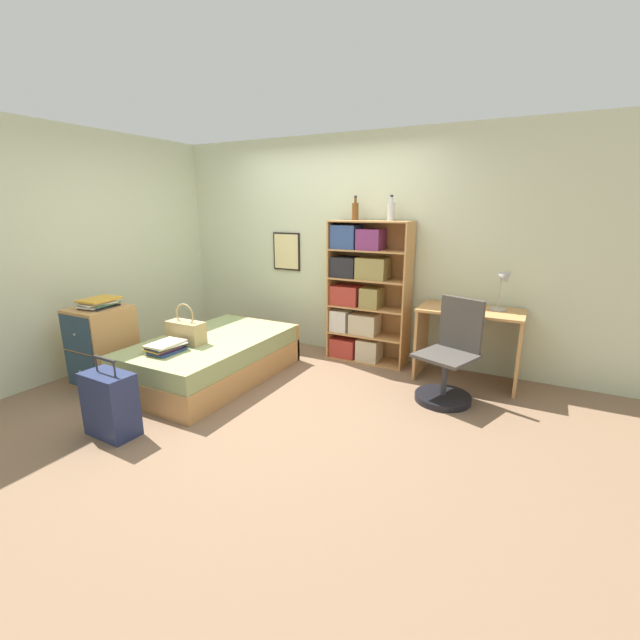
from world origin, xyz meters
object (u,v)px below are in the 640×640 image
(magazine_pile_on_dresser, at_px, (99,303))
(bookcase, at_px, (361,294))
(suitcase, at_px, (110,404))
(bed, at_px, (213,358))
(dresser, at_px, (102,345))
(bottle_brown, at_px, (391,211))
(desk_chair, at_px, (448,369))
(handbag, at_px, (186,331))
(bottle_green, at_px, (355,211))
(desk, at_px, (469,333))
(book_stack_on_bed, at_px, (166,347))
(desk_lamp, at_px, (505,281))

(magazine_pile_on_dresser, height_order, bookcase, bookcase)
(suitcase, bearing_deg, bed, 93.87)
(dresser, height_order, bookcase, bookcase)
(suitcase, relative_size, bottle_brown, 2.42)
(magazine_pile_on_dresser, relative_size, bottle_brown, 1.41)
(magazine_pile_on_dresser, relative_size, desk_chair, 0.40)
(bottle_brown, bearing_deg, suitcase, -117.93)
(handbag, bearing_deg, dresser, -154.87)
(bottle_green, distance_m, desk, 1.83)
(book_stack_on_bed, bearing_deg, desk_chair, 25.76)
(dresser, bearing_deg, bottle_green, 44.40)
(dresser, distance_m, bookcase, 2.83)
(bookcase, height_order, desk_lamp, bookcase)
(bottle_brown, bearing_deg, book_stack_on_bed, -129.84)
(suitcase, distance_m, bottle_green, 3.15)
(book_stack_on_bed, bearing_deg, desk, 34.55)
(bed, distance_m, desk_lamp, 3.09)
(bottle_green, xyz_separation_m, bottle_brown, (0.42, -0.00, 0.00))
(bookcase, distance_m, bottle_brown, 0.99)
(book_stack_on_bed, distance_m, suitcase, 0.80)
(bed, height_order, desk_lamp, desk_lamp)
(bed, relative_size, desk_lamp, 4.06)
(handbag, xyz_separation_m, dresser, (-0.80, -0.38, -0.16))
(book_stack_on_bed, relative_size, bottle_green, 1.40)
(bottle_green, bearing_deg, magazine_pile_on_dresser, -135.74)
(bed, height_order, bottle_brown, bottle_brown)
(bottle_green, bearing_deg, desk_lamp, -2.33)
(bed, bearing_deg, dresser, -146.42)
(bottle_brown, bearing_deg, bottle_green, 179.56)
(magazine_pile_on_dresser, bearing_deg, book_stack_on_bed, 3.41)
(bed, xyz_separation_m, book_stack_on_bed, (-0.08, -0.54, 0.27))
(bed, distance_m, bookcase, 1.81)
(suitcase, relative_size, dresser, 0.82)
(dresser, relative_size, magazine_pile_on_dresser, 2.09)
(bed, height_order, bookcase, bookcase)
(desk, height_order, desk_chair, desk_chair)
(suitcase, xyz_separation_m, dresser, (-1.01, 0.69, 0.14))
(bookcase, bearing_deg, handbag, -130.52)
(desk, height_order, desk_lamp, desk_lamp)
(bottle_green, xyz_separation_m, desk, (1.36, -0.15, -1.21))
(book_stack_on_bed, bearing_deg, magazine_pile_on_dresser, -176.59)
(suitcase, relative_size, desk_chair, 0.68)
(bookcase, bearing_deg, dresser, -138.02)
(bottle_brown, bearing_deg, bed, -138.24)
(desk_lamp, bearing_deg, desk, -163.76)
(suitcase, distance_m, desk_lamp, 3.73)
(bed, distance_m, dresser, 1.12)
(bottle_brown, relative_size, desk_chair, 0.28)
(suitcase, bearing_deg, desk_chair, 40.50)
(suitcase, height_order, desk_chair, desk_chair)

